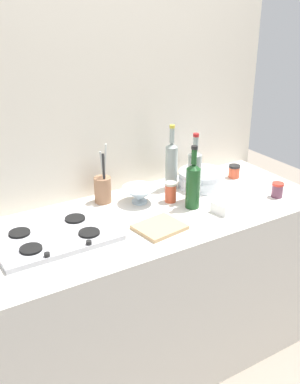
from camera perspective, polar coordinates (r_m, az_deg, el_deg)
ground_plane at (r=2.74m, az=0.00°, el=-19.89°), size 6.00×6.00×0.00m
counter_block at (r=2.45m, az=0.00°, el=-12.28°), size 1.80×0.70×0.90m
backsplash_panel at (r=2.43m, az=-4.71°, el=5.67°), size 1.90×0.06×2.28m
stovetop_hob at (r=2.04m, az=-11.80°, el=-5.39°), size 0.52×0.35×0.04m
plate_stack at (r=2.52m, az=6.42°, el=1.64°), size 0.26×0.25×0.09m
wine_bottle_leftmost at (r=2.45m, az=2.69°, el=3.46°), size 0.06×0.06×0.36m
wine_bottle_mid_left at (r=2.25m, az=5.38°, el=0.98°), size 0.07×0.07×0.32m
wine_bottle_mid_right at (r=2.32m, az=5.56°, el=2.22°), size 0.07×0.07×0.36m
mixing_bowl at (r=2.32m, az=-1.32°, el=-0.28°), size 0.18×0.18×0.08m
butter_dish at (r=2.27m, az=9.48°, el=-1.70°), size 0.15×0.12×0.05m
utensil_crock at (r=2.33m, az=-5.90°, el=0.45°), size 0.09×0.09×0.31m
condiment_jar_front at (r=2.68m, az=10.45°, el=2.57°), size 0.07×0.07×0.07m
condiment_jar_rear at (r=2.33m, az=2.57°, el=0.01°), size 0.06×0.06×0.10m
condiment_jar_spare at (r=2.47m, az=15.60°, el=0.26°), size 0.06×0.06×0.08m
cutting_board at (r=2.08m, az=1.20°, el=-4.41°), size 0.23×0.20×0.02m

